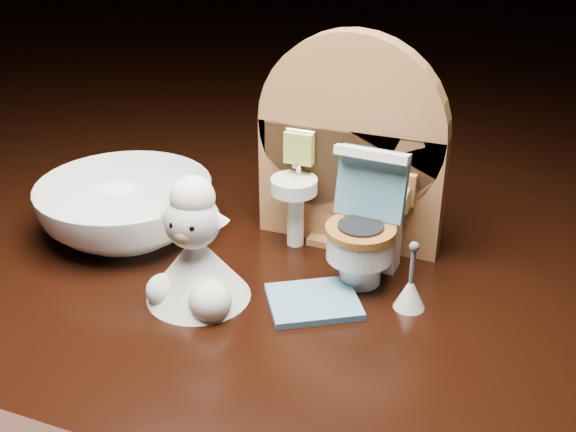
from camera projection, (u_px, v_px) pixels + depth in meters
name	position (u px, v px, depth m)	size (l,w,h in m)	color
backdrop_panel	(349.00, 156.00, 0.49)	(0.13, 0.05, 0.15)	#A46A3D
toy_toilet	(366.00, 232.00, 0.46)	(0.05, 0.06, 0.09)	white
bath_mat	(314.00, 301.00, 0.45)	(0.05, 0.04, 0.00)	#538AA9
toilet_brush	(410.00, 291.00, 0.44)	(0.02, 0.02, 0.05)	white
plush_lamb	(195.00, 258.00, 0.44)	(0.07, 0.07, 0.08)	white
ceramic_bowl	(126.00, 209.00, 0.52)	(0.12, 0.12, 0.04)	white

